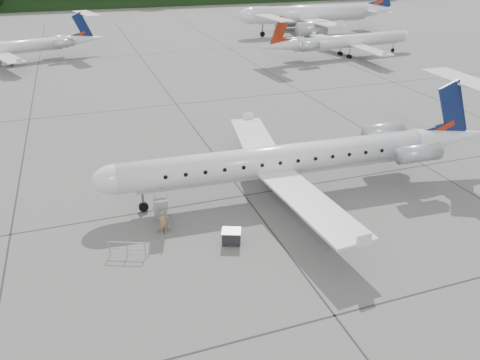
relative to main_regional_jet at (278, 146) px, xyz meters
name	(u,v)px	position (x,y,z in m)	size (l,w,h in m)	color
ground	(327,205)	(2.77, -3.04, -3.82)	(320.00, 320.00, 0.00)	slate
main_regional_jet	(278,146)	(0.00, 0.00, 0.00)	(29.83, 21.48, 7.65)	silver
airstair	(161,209)	(-9.14, -1.69, -2.63)	(0.85, 2.13, 2.40)	silver
passenger	(164,223)	(-9.20, -2.90, -2.97)	(0.62, 0.41, 1.71)	#856548
safety_railing	(127,249)	(-11.80, -4.62, -3.32)	(2.20, 0.08, 1.00)	gray
baggage_cart	(231,236)	(-5.39, -5.37, -3.32)	(1.16, 0.94, 1.00)	black
bg_narrowbody	(310,5)	(35.00, 64.30, 2.05)	(32.71, 23.55, 11.74)	silver
bg_regional_right	(352,34)	(31.56, 41.67, -0.18)	(27.81, 20.02, 7.29)	silver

